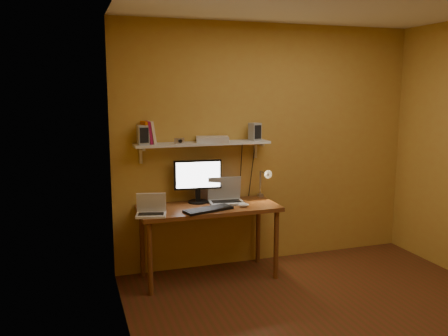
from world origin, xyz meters
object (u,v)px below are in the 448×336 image
object	(u,v)px
desk	(209,214)
speaker_left	(143,135)
monitor	(198,179)
mouse	(244,205)
speaker_right	(255,132)
shelf_camera	(179,141)
netbook	(151,209)
keyboard	(208,209)
desk_lamp	(265,180)
wall_shelf	(203,144)
router	(212,139)
laptop	(225,196)

from	to	relation	value
desk	speaker_left	world-z (taller)	speaker_left
monitor	mouse	distance (m)	0.55
speaker_right	shelf_camera	distance (m)	0.84
netbook	keyboard	bearing A→B (deg)	11.84
keyboard	desk_lamp	distance (m)	0.80
speaker_right	mouse	bearing A→B (deg)	-141.69
netbook	speaker_left	distance (m)	0.75
wall_shelf	speaker_right	distance (m)	0.58
mouse	speaker_right	xyz separation A→B (m)	(0.25, 0.33, 0.70)
wall_shelf	keyboard	world-z (taller)	wall_shelf
desk	wall_shelf	world-z (taller)	wall_shelf
keyboard	desk_lamp	xyz separation A→B (m)	(0.71, 0.30, 0.20)
wall_shelf	shelf_camera	distance (m)	0.27
wall_shelf	router	xyz separation A→B (m)	(0.10, -0.01, 0.04)
desk	keyboard	xyz separation A→B (m)	(-0.05, -0.17, 0.10)
laptop	netbook	world-z (taller)	laptop
monitor	keyboard	size ratio (longest dim) A/B	1.01
netbook	laptop	bearing A→B (deg)	31.16
desk	mouse	distance (m)	0.37
keyboard	desk_lamp	size ratio (longest dim) A/B	1.30
router	speaker_right	bearing A→B (deg)	0.89
speaker_right	router	xyz separation A→B (m)	(-0.47, -0.01, -0.06)
netbook	speaker_left	xyz separation A→B (m)	(-0.00, 0.34, 0.66)
desk_lamp	router	xyz separation A→B (m)	(-0.56, 0.06, 0.44)
desk	keyboard	distance (m)	0.20
monitor	mouse	xyz separation A→B (m)	(0.38, -0.32, -0.23)
laptop	netbook	bearing A→B (deg)	-155.45
laptop	router	bearing A→B (deg)	150.85
desk_lamp	laptop	bearing A→B (deg)	-177.44
laptop	shelf_camera	world-z (taller)	shelf_camera
desk_lamp	router	bearing A→B (deg)	173.65
netbook	mouse	world-z (taller)	netbook
monitor	shelf_camera	distance (m)	0.46
wall_shelf	desk_lamp	bearing A→B (deg)	-5.88
wall_shelf	monitor	bearing A→B (deg)	-172.57
keyboard	router	size ratio (longest dim) A/B	1.48
monitor	laptop	bearing A→B (deg)	-10.81
monitor	keyboard	bearing A→B (deg)	-83.29
monitor	mouse	world-z (taller)	monitor
desk_lamp	shelf_camera	xyz separation A→B (m)	(-0.92, -0.00, 0.45)
wall_shelf	speaker_left	size ratio (longest dim) A/B	7.38
laptop	shelf_camera	xyz separation A→B (m)	(-0.47, 0.02, 0.59)
netbook	speaker_left	bearing A→B (deg)	104.14
speaker_right	desk	bearing A→B (deg)	-176.15
monitor	netbook	distance (m)	0.67
laptop	keyboard	distance (m)	0.39
wall_shelf	speaker_right	xyz separation A→B (m)	(0.57, 0.00, 0.11)
monitor	speaker_right	xyz separation A→B (m)	(0.63, 0.01, 0.47)
laptop	desk_lamp	xyz separation A→B (m)	(0.45, 0.02, 0.14)
mouse	monitor	bearing A→B (deg)	156.66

